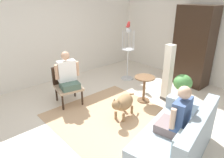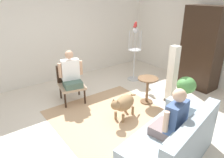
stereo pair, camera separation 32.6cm
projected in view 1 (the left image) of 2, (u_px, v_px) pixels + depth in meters
ground_plane at (113, 118)px, 4.38m from camera, size 7.75×7.75×0.00m
back_wall at (199, 35)px, 5.91m from camera, size 6.05×0.12×2.64m
left_wall at (56, 35)px, 5.98m from camera, size 0.12×7.06×2.64m
area_rug at (119, 121)px, 4.27m from camera, size 2.71×2.29×0.01m
couch at (177, 139)px, 3.29m from camera, size 1.17×1.78×0.85m
armchair at (66, 82)px, 4.92m from camera, size 0.71×0.68×0.85m
person_on_couch at (178, 115)px, 3.13m from camera, size 0.51×0.57×0.80m
person_on_armchair at (68, 74)px, 4.71m from camera, size 0.50×0.55×0.83m
round_end_table at (144, 86)px, 4.94m from camera, size 0.47×0.47×0.63m
dog at (123, 103)px, 4.30m from camera, size 0.45×0.83×0.56m
bird_cage_stand at (128, 55)px, 6.12m from camera, size 0.37×0.37×1.54m
parrot at (128, 25)px, 5.79m from camera, size 0.17×0.10×0.17m
potted_plant at (182, 88)px, 4.59m from camera, size 0.40×0.40×0.81m
column_lamp at (168, 73)px, 4.95m from camera, size 0.20×0.20×1.36m
armoire_cabinet at (193, 47)px, 5.69m from camera, size 0.97×0.56×2.16m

